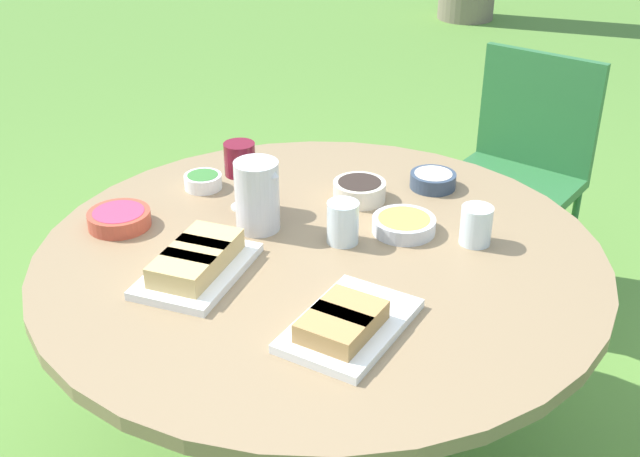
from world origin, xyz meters
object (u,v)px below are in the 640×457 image
object	(u,v)px
chair_near_right	(520,160)
water_pitcher	(257,196)
dining_table	(320,284)
wine_glass	(240,161)

from	to	relation	value
chair_near_right	water_pitcher	size ratio (longest dim) A/B	4.86
dining_table	wine_glass	xyz separation A→B (m)	(-0.30, 0.09, 0.23)
dining_table	water_pitcher	bearing A→B (deg)	175.46
dining_table	chair_near_right	world-z (taller)	chair_near_right
dining_table	water_pitcher	size ratio (longest dim) A/B	7.56
chair_near_right	water_pitcher	xyz separation A→B (m)	(-0.31, -1.17, 0.27)
water_pitcher	chair_near_right	bearing A→B (deg)	74.97
chair_near_right	water_pitcher	distance (m)	1.24
dining_table	wine_glass	world-z (taller)	wine_glass
chair_near_right	wine_glass	bearing A→B (deg)	-110.78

